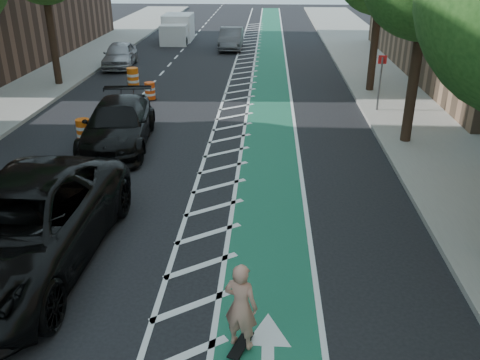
# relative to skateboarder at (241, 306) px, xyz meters

# --- Properties ---
(ground) EXTENTS (120.00, 120.00, 0.00)m
(ground) POSITION_rel_skateboarder_xyz_m (-2.52, 2.52, -0.93)
(ground) COLOR black
(ground) RESTS_ON ground
(bike_lane) EXTENTS (2.00, 90.00, 0.01)m
(bike_lane) POSITION_rel_skateboarder_xyz_m (0.48, 12.52, -0.93)
(bike_lane) COLOR #195A3D
(bike_lane) RESTS_ON ground
(buffer_strip) EXTENTS (1.40, 90.00, 0.01)m
(buffer_strip) POSITION_rel_skateboarder_xyz_m (-1.02, 12.52, -0.93)
(buffer_strip) COLOR silver
(buffer_strip) RESTS_ON ground
(sidewalk_right) EXTENTS (5.00, 90.00, 0.15)m
(sidewalk_right) POSITION_rel_skateboarder_xyz_m (6.98, 12.52, -0.86)
(sidewalk_right) COLOR gray
(sidewalk_right) RESTS_ON ground
(curb_right) EXTENTS (0.12, 90.00, 0.16)m
(curb_right) POSITION_rel_skateboarder_xyz_m (4.53, 12.52, -0.85)
(curb_right) COLOR gray
(curb_right) RESTS_ON ground
(curb_left) EXTENTS (0.12, 90.00, 0.16)m
(curb_left) POSITION_rel_skateboarder_xyz_m (-9.57, 12.52, -0.85)
(curb_left) COLOR gray
(curb_left) RESTS_ON ground
(sign_post) EXTENTS (0.35, 0.08, 2.47)m
(sign_post) POSITION_rel_skateboarder_xyz_m (5.08, 14.52, 0.42)
(sign_post) COLOR #4C4C4C
(sign_post) RESTS_ON ground
(skateboard) EXTENTS (0.46, 0.77, 0.10)m
(skateboard) POSITION_rel_skateboarder_xyz_m (-0.00, 0.00, -0.85)
(skateboard) COLOR black
(skateboard) RESTS_ON ground
(skateboarder) EXTENTS (0.71, 0.59, 1.66)m
(skateboarder) POSITION_rel_skateboarder_xyz_m (0.00, 0.00, 0.00)
(skateboarder) COLOR tan
(skateboarder) RESTS_ON skateboard
(suv_near) EXTENTS (3.39, 7.04, 1.93)m
(suv_near) POSITION_rel_skateboarder_xyz_m (-4.92, 2.32, 0.03)
(suv_near) COLOR black
(suv_near) RESTS_ON ground
(suv_far) EXTENTS (2.77, 5.65, 1.58)m
(suv_far) POSITION_rel_skateboarder_xyz_m (-4.92, 10.02, -0.14)
(suv_far) COLOR black
(suv_far) RESTS_ON ground
(car_silver) EXTENTS (2.18, 4.43, 1.45)m
(car_silver) POSITION_rel_skateboarder_xyz_m (-8.52, 23.27, -0.21)
(car_silver) COLOR #A2A1A7
(car_silver) RESTS_ON ground
(car_grey) EXTENTS (1.55, 4.40, 1.45)m
(car_grey) POSITION_rel_skateboarder_xyz_m (-2.32, 29.73, -0.21)
(car_grey) COLOR #525256
(car_grey) RESTS_ON ground
(box_truck) EXTENTS (2.20, 4.70, 1.94)m
(box_truck) POSITION_rel_skateboarder_xyz_m (-6.66, 32.79, -0.04)
(box_truck) COLOR white
(box_truck) RESTS_ON ground
(barrel_a) EXTENTS (0.63, 0.63, 0.86)m
(barrel_a) POSITION_rel_skateboarder_xyz_m (-6.32, 10.30, -0.53)
(barrel_a) COLOR #E0560B
(barrel_a) RESTS_ON ground
(barrel_b) EXTENTS (0.61, 0.61, 0.83)m
(barrel_b) POSITION_rel_skateboarder_xyz_m (-5.15, 16.12, -0.54)
(barrel_b) COLOR #F64A0C
(barrel_b) RESTS_ON ground
(barrel_c) EXTENTS (0.73, 0.73, 0.99)m
(barrel_c) POSITION_rel_skateboarder_xyz_m (-6.52, 18.42, -0.46)
(barrel_c) COLOR orange
(barrel_c) RESTS_ON ground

